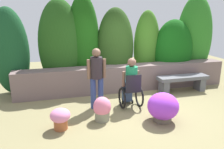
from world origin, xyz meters
The scene contains 9 objects.
ground_plane centered at (0.00, 0.00, 0.00)m, with size 13.58×13.58×0.00m, color olive.
stone_retaining_wall centered at (0.00, 1.47, 0.41)m, with size 6.79×0.53×0.82m, color #715D5C.
hedge_backdrop centered at (0.04, 2.11, 1.36)m, with size 7.55×1.20×3.05m.
stone_bench centered at (1.69, 0.86, 0.35)m, with size 1.63×0.44×0.51m.
person_in_wheelchair centered at (-0.31, 0.14, 0.62)m, with size 0.53×0.66×1.33m.
person_standing_companion centered at (-1.17, 0.30, 0.91)m, with size 0.49×0.30×1.58m.
flower_pot_purple_near centered at (0.14, -0.82, 0.33)m, with size 0.71×0.71×0.67m.
flower_pot_terracotta_by_wall centered at (-2.15, -0.62, 0.27)m, with size 0.43×0.43×0.47m.
flower_pot_red_accent centered at (-1.20, -0.44, 0.28)m, with size 0.41×0.41×0.57m.
Camera 1 is at (-2.21, -5.13, 2.41)m, focal length 36.15 mm.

